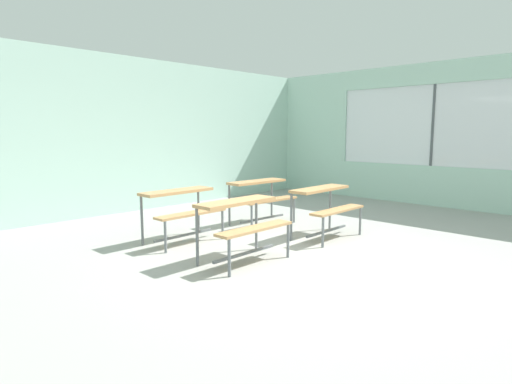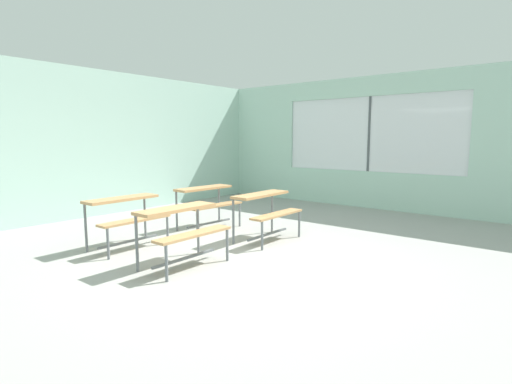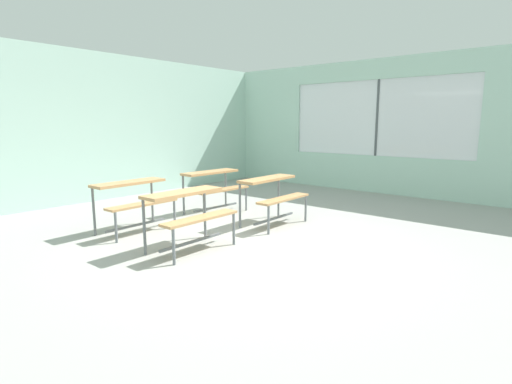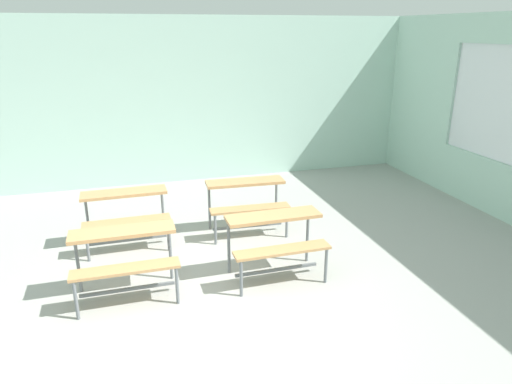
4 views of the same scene
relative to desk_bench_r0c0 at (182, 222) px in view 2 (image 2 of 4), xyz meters
name	(u,v)px [view 2 (image 2 of 4)]	position (x,y,z in m)	size (l,w,h in m)	color
ground	(243,264)	(0.58, -0.51, -0.59)	(10.00, 9.00, 0.05)	#9E9E99
wall_back	(69,144)	(0.58, 3.99, 0.94)	(10.00, 0.12, 3.00)	silver
wall_right	(396,146)	(5.58, -0.64, 0.88)	(0.12, 9.00, 3.00)	silver
desk_bench_r0c0	(182,222)	(0.00, 0.00, 0.00)	(1.10, 0.60, 0.74)	tan
desk_bench_r0c1	(266,205)	(1.68, -0.04, 0.00)	(1.11, 0.61, 0.74)	tan
desk_bench_r1c0	(126,210)	(0.04, 1.28, 0.00)	(1.11, 0.61, 0.74)	tan
desk_bench_r1c1	(208,197)	(1.69, 1.28, 0.00)	(1.13, 0.64, 0.74)	tan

